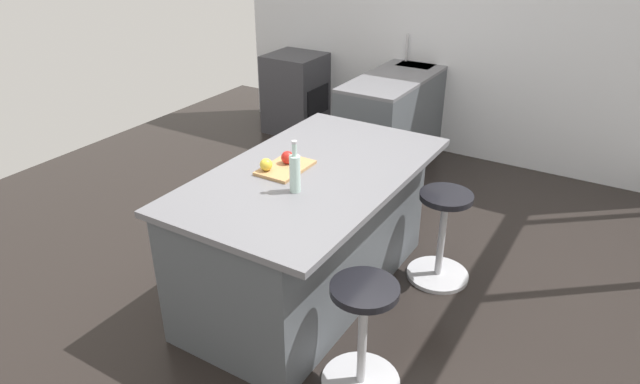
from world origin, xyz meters
TOP-DOWN VIEW (x-y plane):
  - ground_plane at (0.00, 0.00)m, footprint 6.78×6.78m
  - interior_partition_left at (-2.61, -0.00)m, footprint 0.15×4.86m
  - sink_cabinet at (-2.26, -0.28)m, footprint 2.07×0.60m
  - oven_range at (-2.26, -1.66)m, footprint 0.60×0.61m
  - kitchen_island at (0.30, 0.12)m, footprint 1.89×1.10m
  - stool_by_window at (-0.30, 0.85)m, footprint 0.44×0.44m
  - stool_middle at (0.89, 0.85)m, footprint 0.44×0.44m
  - cutting_board at (0.37, 0.01)m, footprint 0.36×0.24m
  - apple_yellow at (0.48, -0.05)m, footprint 0.08×0.08m
  - apple_red at (0.33, -0.00)m, footprint 0.08×0.08m
  - water_bottle at (0.59, 0.23)m, footprint 0.06×0.06m

SIDE VIEW (x-z plane):
  - ground_plane at x=0.00m, z-range 0.00..0.00m
  - stool_by_window at x=-0.30m, z-range -0.02..0.65m
  - stool_middle at x=0.89m, z-range -0.02..0.65m
  - oven_range at x=-2.26m, z-range 0.00..0.90m
  - kitchen_island at x=0.30m, z-range 0.00..0.92m
  - sink_cabinet at x=-2.26m, z-range -0.13..1.08m
  - cutting_board at x=0.37m, z-range 0.91..0.93m
  - apple_yellow at x=0.48m, z-range 0.93..1.01m
  - apple_red at x=0.33m, z-range 0.93..1.02m
  - water_bottle at x=0.59m, z-range 0.88..1.19m
  - interior_partition_left at x=-2.61m, z-range 0.00..2.84m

